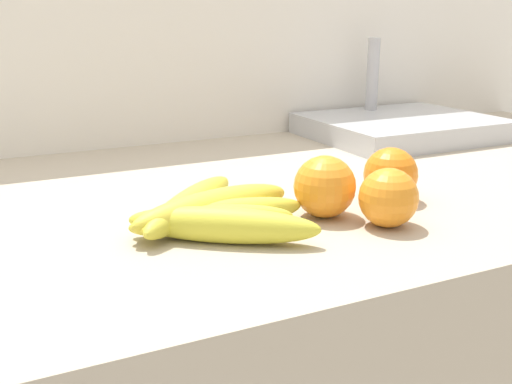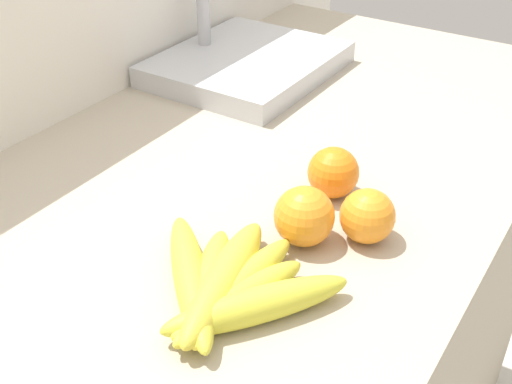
{
  "view_description": "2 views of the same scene",
  "coord_description": "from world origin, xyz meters",
  "px_view_note": "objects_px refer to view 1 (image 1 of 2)",
  "views": [
    {
      "loc": [
        -0.26,
        -0.72,
        1.14
      ],
      "look_at": [
        0.03,
        -0.14,
        0.95
      ],
      "focal_mm": 43.67,
      "sensor_mm": 36.0,
      "label": 1
    },
    {
      "loc": [
        -0.42,
        -0.42,
        1.38
      ],
      "look_at": [
        0.05,
        -0.11,
        1.01
      ],
      "focal_mm": 44.66,
      "sensor_mm": 36.0,
      "label": 2
    }
  ],
  "objects_px": {
    "sink_basin": "(401,126)",
    "orange_back_left": "(325,187)",
    "orange_center": "(391,174)",
    "orange_right": "(388,198)",
    "banana_bunch": "(210,213)"
  },
  "relations": [
    {
      "from": "banana_bunch",
      "to": "orange_center",
      "type": "distance_m",
      "value": 0.24
    },
    {
      "from": "orange_center",
      "to": "orange_back_left",
      "type": "distance_m",
      "value": 0.11
    },
    {
      "from": "sink_basin",
      "to": "orange_center",
      "type": "bearing_deg",
      "value": -130.77
    },
    {
      "from": "orange_back_left",
      "to": "orange_center",
      "type": "bearing_deg",
      "value": 9.14
    },
    {
      "from": "orange_back_left",
      "to": "sink_basin",
      "type": "xyz_separation_m",
      "value": [
        0.38,
        0.34,
        -0.01
      ]
    },
    {
      "from": "orange_right",
      "to": "sink_basin",
      "type": "distance_m",
      "value": 0.52
    },
    {
      "from": "orange_right",
      "to": "orange_back_left",
      "type": "height_order",
      "value": "orange_back_left"
    },
    {
      "from": "banana_bunch",
      "to": "orange_right",
      "type": "xyz_separation_m",
      "value": [
        0.18,
        -0.08,
        0.01
      ]
    },
    {
      "from": "sink_basin",
      "to": "orange_back_left",
      "type": "bearing_deg",
      "value": -138.73
    },
    {
      "from": "orange_back_left",
      "to": "sink_basin",
      "type": "height_order",
      "value": "sink_basin"
    },
    {
      "from": "orange_back_left",
      "to": "sink_basin",
      "type": "bearing_deg",
      "value": 41.27
    },
    {
      "from": "banana_bunch",
      "to": "orange_center",
      "type": "height_order",
      "value": "orange_center"
    },
    {
      "from": "orange_center",
      "to": "orange_right",
      "type": "xyz_separation_m",
      "value": [
        -0.06,
        -0.08,
        -0.0
      ]
    },
    {
      "from": "orange_center",
      "to": "sink_basin",
      "type": "height_order",
      "value": "sink_basin"
    },
    {
      "from": "banana_bunch",
      "to": "sink_basin",
      "type": "xyz_separation_m",
      "value": [
        0.52,
        0.32,
        0.0
      ]
    }
  ]
}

